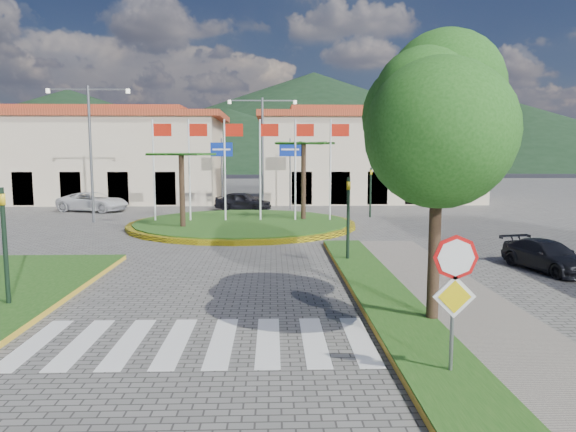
{
  "coord_description": "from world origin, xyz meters",
  "views": [
    {
      "loc": [
        1.71,
        -6.74,
        4.03
      ],
      "look_at": [
        2.15,
        8.0,
        2.26
      ],
      "focal_mm": 32.0,
      "sensor_mm": 36.0,
      "label": 1
    }
  ],
  "objects_px": {
    "stop_sign": "(454,283)",
    "white_van": "(93,202)",
    "deciduous_tree": "(439,104)",
    "car_side_right": "(547,256)",
    "car_dark_a": "(243,201)",
    "roundabout_island": "(243,223)",
    "car_dark_b": "(369,196)"
  },
  "relations": [
    {
      "from": "stop_sign",
      "to": "white_van",
      "type": "bearing_deg",
      "value": 119.67
    },
    {
      "from": "deciduous_tree",
      "to": "car_side_right",
      "type": "xyz_separation_m",
      "value": [
        5.78,
        5.54,
        -4.65
      ]
    },
    {
      "from": "stop_sign",
      "to": "car_side_right",
      "type": "relative_size",
      "value": 0.73
    },
    {
      "from": "white_van",
      "to": "car_dark_a",
      "type": "distance_m",
      "value": 10.66
    },
    {
      "from": "stop_sign",
      "to": "white_van",
      "type": "distance_m",
      "value": 32.29
    },
    {
      "from": "roundabout_island",
      "to": "white_van",
      "type": "distance_m",
      "value": 13.67
    },
    {
      "from": "roundabout_island",
      "to": "stop_sign",
      "type": "bearing_deg",
      "value": -76.27
    },
    {
      "from": "roundabout_island",
      "to": "stop_sign",
      "type": "relative_size",
      "value": 4.79
    },
    {
      "from": "car_dark_b",
      "to": "car_side_right",
      "type": "xyz_separation_m",
      "value": [
        1.64,
        -24.79,
        -0.09
      ]
    },
    {
      "from": "stop_sign",
      "to": "car_side_right",
      "type": "height_order",
      "value": "stop_sign"
    },
    {
      "from": "deciduous_tree",
      "to": "white_van",
      "type": "distance_m",
      "value": 30.33
    },
    {
      "from": "car_dark_a",
      "to": "roundabout_island",
      "type": "bearing_deg",
      "value": -156.56
    },
    {
      "from": "car_dark_a",
      "to": "car_dark_b",
      "type": "height_order",
      "value": "car_dark_a"
    },
    {
      "from": "roundabout_island",
      "to": "car_dark_b",
      "type": "xyz_separation_m",
      "value": [
        9.64,
        13.34,
        0.44
      ]
    },
    {
      "from": "deciduous_tree",
      "to": "white_van",
      "type": "height_order",
      "value": "deciduous_tree"
    },
    {
      "from": "stop_sign",
      "to": "roundabout_island",
      "type": "bearing_deg",
      "value": 103.73
    },
    {
      "from": "roundabout_island",
      "to": "deciduous_tree",
      "type": "bearing_deg",
      "value": -72.09
    },
    {
      "from": "deciduous_tree",
      "to": "white_van",
      "type": "bearing_deg",
      "value": 123.54
    },
    {
      "from": "roundabout_island",
      "to": "white_van",
      "type": "relative_size",
      "value": 2.56
    },
    {
      "from": "roundabout_island",
      "to": "white_van",
      "type": "bearing_deg",
      "value": 144.16
    },
    {
      "from": "white_van",
      "to": "car_dark_a",
      "type": "bearing_deg",
      "value": -73.84
    },
    {
      "from": "white_van",
      "to": "car_dark_a",
      "type": "xyz_separation_m",
      "value": [
        10.66,
        0.0,
        -0.0
      ]
    },
    {
      "from": "roundabout_island",
      "to": "car_dark_a",
      "type": "relative_size",
      "value": 3.15
    },
    {
      "from": "car_dark_a",
      "to": "car_side_right",
      "type": "relative_size",
      "value": 1.12
    },
    {
      "from": "deciduous_tree",
      "to": "stop_sign",
      "type": "bearing_deg",
      "value": -101.18
    },
    {
      "from": "deciduous_tree",
      "to": "car_side_right",
      "type": "relative_size",
      "value": 1.88
    },
    {
      "from": "stop_sign",
      "to": "deciduous_tree",
      "type": "distance_m",
      "value": 4.59
    },
    {
      "from": "car_dark_a",
      "to": "car_dark_b",
      "type": "bearing_deg",
      "value": -41.56
    },
    {
      "from": "roundabout_island",
      "to": "deciduous_tree",
      "type": "distance_m",
      "value": 18.55
    },
    {
      "from": "deciduous_tree",
      "to": "car_side_right",
      "type": "bearing_deg",
      "value": 43.8
    },
    {
      "from": "car_dark_a",
      "to": "white_van",
      "type": "bearing_deg",
      "value": 110.47
    },
    {
      "from": "white_van",
      "to": "car_side_right",
      "type": "distance_m",
      "value": 29.63
    }
  ]
}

